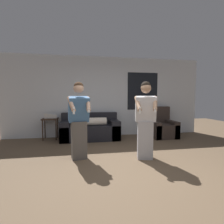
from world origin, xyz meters
name	(u,v)px	position (x,y,z in m)	size (l,w,h in m)	color
ground_plane	(131,172)	(0.00, 0.00, 0.00)	(14.00, 14.00, 0.00)	brown
wall_back	(107,97)	(0.02, 3.10, 1.35)	(6.79, 0.07, 2.70)	silver
couch	(90,129)	(-0.59, 2.63, 0.32)	(1.81, 0.85, 0.83)	black
armchair	(161,127)	(1.82, 2.59, 0.32)	(0.80, 0.89, 1.01)	#332823
side_table	(50,122)	(-1.83, 2.82, 0.56)	(0.48, 0.44, 0.82)	#332319
person_left	(79,120)	(-0.91, 0.85, 0.83)	(0.48, 0.56, 1.65)	#56514C
person_right	(145,120)	(0.48, 0.62, 0.84)	(0.50, 0.56, 1.66)	#B2B2B7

